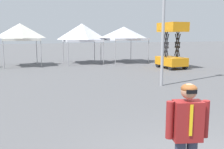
{
  "coord_description": "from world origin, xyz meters",
  "views": [
    {
      "loc": [
        -3.19,
        -3.22,
        2.48
      ],
      "look_at": [
        -0.41,
        3.67,
        1.3
      ],
      "focal_mm": 40.54,
      "sensor_mm": 36.0,
      "label": 1
    }
  ],
  "objects": [
    {
      "name": "canopy_tent_left_of_center",
      "position": [
        6.32,
        17.52,
        2.57
      ],
      "size": [
        3.48,
        3.48,
        3.17
      ],
      "color": "#9E9EA3",
      "rests_on": "ground"
    },
    {
      "name": "scissor_lift",
      "position": [
        7.83,
        12.39,
        1.06
      ],
      "size": [
        1.45,
        2.33,
        3.34
      ],
      "color": "black",
      "rests_on": "ground"
    },
    {
      "name": "person_foreground",
      "position": [
        -0.83,
        -0.33,
        1.03
      ],
      "size": [
        0.63,
        0.35,
        1.78
      ],
      "color": "#33384C",
      "rests_on": "ground"
    },
    {
      "name": "canopy_tent_center",
      "position": [
        -2.35,
        18.04,
        2.67
      ],
      "size": [
        2.86,
        2.86,
        3.34
      ],
      "color": "#9E9EA3",
      "rests_on": "ground"
    },
    {
      "name": "canopy_tent_behind_right",
      "position": [
        2.65,
        18.13,
        2.64
      ],
      "size": [
        3.25,
        3.25,
        3.41
      ],
      "color": "#9E9EA3",
      "rests_on": "ground"
    }
  ]
}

